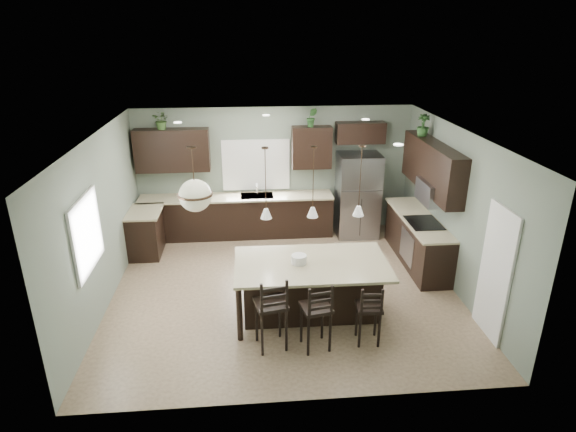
# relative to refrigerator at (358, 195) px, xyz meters

# --- Properties ---
(ground) EXTENTS (6.00, 6.00, 0.00)m
(ground) POSITION_rel_refrigerator_xyz_m (-1.80, -2.30, -0.93)
(ground) COLOR #9E8466
(ground) RESTS_ON ground
(pantry_door) EXTENTS (0.04, 0.82, 2.04)m
(pantry_door) POSITION_rel_refrigerator_xyz_m (1.17, -3.85, 0.09)
(pantry_door) COLOR white
(pantry_door) RESTS_ON ground
(window_back) EXTENTS (1.35, 0.02, 1.00)m
(window_back) POSITION_rel_refrigerator_xyz_m (-2.20, 0.43, 0.62)
(window_back) COLOR white
(window_back) RESTS_ON room_shell
(window_left) EXTENTS (0.02, 1.10, 1.00)m
(window_left) POSITION_rel_refrigerator_xyz_m (-4.79, -3.10, 0.62)
(window_left) COLOR white
(window_left) RESTS_ON room_shell
(left_return_cabs) EXTENTS (0.60, 0.90, 0.90)m
(left_return_cabs) POSITION_rel_refrigerator_xyz_m (-4.50, -0.60, -0.48)
(left_return_cabs) COLOR black
(left_return_cabs) RESTS_ON ground
(left_return_countertop) EXTENTS (0.66, 0.96, 0.04)m
(left_return_countertop) POSITION_rel_refrigerator_xyz_m (-4.48, -0.60, -0.01)
(left_return_countertop) COLOR #C1B792
(left_return_countertop) RESTS_ON left_return_cabs
(back_lower_cabs) EXTENTS (4.20, 0.60, 0.90)m
(back_lower_cabs) POSITION_rel_refrigerator_xyz_m (-2.65, 0.15, -0.48)
(back_lower_cabs) COLOR black
(back_lower_cabs) RESTS_ON ground
(back_countertop) EXTENTS (4.20, 0.66, 0.04)m
(back_countertop) POSITION_rel_refrigerator_xyz_m (-2.65, 0.13, -0.01)
(back_countertop) COLOR #C1B792
(back_countertop) RESTS_ON back_lower_cabs
(sink_inset) EXTENTS (0.70, 0.45, 0.01)m
(sink_inset) POSITION_rel_refrigerator_xyz_m (-2.20, 0.13, 0.01)
(sink_inset) COLOR gray
(sink_inset) RESTS_ON back_countertop
(faucet) EXTENTS (0.02, 0.02, 0.28)m
(faucet) POSITION_rel_refrigerator_xyz_m (-2.20, 0.10, 0.16)
(faucet) COLOR silver
(faucet) RESTS_ON back_countertop
(back_upper_left) EXTENTS (1.55, 0.34, 0.90)m
(back_upper_left) POSITION_rel_refrigerator_xyz_m (-3.95, 0.28, 1.02)
(back_upper_left) COLOR black
(back_upper_left) RESTS_ON room_shell
(back_upper_right) EXTENTS (0.85, 0.34, 0.90)m
(back_upper_right) POSITION_rel_refrigerator_xyz_m (-1.00, 0.28, 1.02)
(back_upper_right) COLOR black
(back_upper_right) RESTS_ON room_shell
(fridge_header) EXTENTS (1.05, 0.34, 0.45)m
(fridge_header) POSITION_rel_refrigerator_xyz_m (0.05, 0.28, 1.32)
(fridge_header) COLOR black
(fridge_header) RESTS_ON room_shell
(right_lower_cabs) EXTENTS (0.60, 2.35, 0.90)m
(right_lower_cabs) POSITION_rel_refrigerator_xyz_m (0.90, -1.43, -0.48)
(right_lower_cabs) COLOR black
(right_lower_cabs) RESTS_ON ground
(right_countertop) EXTENTS (0.66, 2.35, 0.04)m
(right_countertop) POSITION_rel_refrigerator_xyz_m (0.88, -1.43, -0.01)
(right_countertop) COLOR #C1B792
(right_countertop) RESTS_ON right_lower_cabs
(cooktop) EXTENTS (0.58, 0.75, 0.02)m
(cooktop) POSITION_rel_refrigerator_xyz_m (0.88, -1.70, 0.02)
(cooktop) COLOR black
(cooktop) RESTS_ON right_countertop
(wall_oven_front) EXTENTS (0.01, 0.72, 0.60)m
(wall_oven_front) POSITION_rel_refrigerator_xyz_m (0.59, -1.70, -0.48)
(wall_oven_front) COLOR gray
(wall_oven_front) RESTS_ON right_lower_cabs
(right_upper_cabs) EXTENTS (0.34, 2.35, 0.90)m
(right_upper_cabs) POSITION_rel_refrigerator_xyz_m (1.03, -1.43, 1.02)
(right_upper_cabs) COLOR black
(right_upper_cabs) RESTS_ON room_shell
(microwave) EXTENTS (0.40, 0.75, 0.40)m
(microwave) POSITION_rel_refrigerator_xyz_m (0.98, -1.70, 0.62)
(microwave) COLOR gray
(microwave) RESTS_ON right_upper_cabs
(refrigerator) EXTENTS (0.90, 0.74, 1.85)m
(refrigerator) POSITION_rel_refrigerator_xyz_m (0.00, 0.00, 0.00)
(refrigerator) COLOR gray
(refrigerator) RESTS_ON ground
(kitchen_island) EXTENTS (2.43, 1.39, 0.92)m
(kitchen_island) POSITION_rel_refrigerator_xyz_m (-1.44, -3.10, -0.46)
(kitchen_island) COLOR black
(kitchen_island) RESTS_ON ground
(serving_dish) EXTENTS (0.24, 0.24, 0.14)m
(serving_dish) POSITION_rel_refrigerator_xyz_m (-1.64, -3.10, 0.07)
(serving_dish) COLOR silver
(serving_dish) RESTS_ON kitchen_island
(bar_stool_left) EXTENTS (0.51, 0.51, 1.18)m
(bar_stool_left) POSITION_rel_refrigerator_xyz_m (-2.12, -3.91, -0.34)
(bar_stool_left) COLOR black
(bar_stool_left) RESTS_ON ground
(bar_stool_center) EXTENTS (0.48, 0.48, 1.10)m
(bar_stool_center) POSITION_rel_refrigerator_xyz_m (-1.49, -3.98, -0.38)
(bar_stool_center) COLOR black
(bar_stool_center) RESTS_ON ground
(bar_stool_right) EXTENTS (0.39, 0.39, 0.98)m
(bar_stool_right) POSITION_rel_refrigerator_xyz_m (-0.70, -3.92, -0.43)
(bar_stool_right) COLOR black
(bar_stool_right) RESTS_ON ground
(pendant_left) EXTENTS (0.17, 0.17, 1.10)m
(pendant_left) POSITION_rel_refrigerator_xyz_m (-2.14, -3.10, 1.32)
(pendant_left) COLOR white
(pendant_left) RESTS_ON room_shell
(pendant_center) EXTENTS (0.17, 0.17, 1.10)m
(pendant_center) POSITION_rel_refrigerator_xyz_m (-1.44, -3.10, 1.32)
(pendant_center) COLOR white
(pendant_center) RESTS_ON room_shell
(pendant_right) EXTENTS (0.17, 0.17, 1.10)m
(pendant_right) POSITION_rel_refrigerator_xyz_m (-0.74, -3.11, 1.32)
(pendant_right) COLOR silver
(pendant_right) RESTS_ON room_shell
(chandelier) EXTENTS (0.53, 0.53, 0.99)m
(chandelier) POSITION_rel_refrigerator_xyz_m (-3.18, -2.96, 1.38)
(chandelier) COLOR beige
(chandelier) RESTS_ON room_shell
(plant_back_left) EXTENTS (0.43, 0.41, 0.38)m
(plant_back_left) POSITION_rel_refrigerator_xyz_m (-4.11, 0.25, 1.67)
(plant_back_left) COLOR #355425
(plant_back_left) RESTS_ON back_upper_left
(plant_back_right) EXTENTS (0.24, 0.21, 0.40)m
(plant_back_right) POSITION_rel_refrigerator_xyz_m (-1.01, 0.25, 1.67)
(plant_back_right) COLOR #2A5A27
(plant_back_right) RESTS_ON back_upper_right
(plant_right_wall) EXTENTS (0.29, 0.29, 0.42)m
(plant_right_wall) POSITION_rel_refrigerator_xyz_m (1.00, -0.83, 1.69)
(plant_right_wall) COLOR #275023
(plant_right_wall) RESTS_ON right_upper_cabs
(room_shell) EXTENTS (6.00, 6.00, 6.00)m
(room_shell) POSITION_rel_refrigerator_xyz_m (-1.80, -2.30, 0.77)
(room_shell) COLOR slate
(room_shell) RESTS_ON ground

